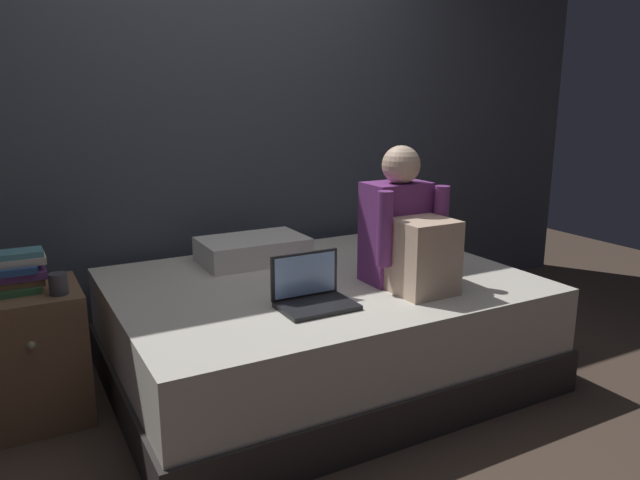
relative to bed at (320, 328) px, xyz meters
The scene contains 9 objects.
ground_plane 0.44m from the bed, 123.69° to the right, with size 8.00×8.00×0.00m, color #47382D.
wall_back 1.43m from the bed, 102.53° to the left, with size 5.60×0.10×2.70m, color #424751.
bed is the anchor object (origin of this frame).
nightstand 1.32m from the bed, 169.35° to the left, with size 0.44×0.46×0.59m.
person_sitting 0.66m from the bed, 42.88° to the right, with size 0.39×0.44×0.66m.
laptop 0.50m from the bed, 123.56° to the right, with size 0.32×0.23×0.22m.
pillow 0.58m from the bed, 110.39° to the left, with size 0.56×0.36×0.13m, color silver.
book_stack 1.40m from the bed, 169.52° to the left, with size 0.23×0.16×0.17m.
mug 1.24m from the bed, behind, with size 0.08×0.08×0.09m, color #3D3D42.
Camera 1 is at (-1.16, -2.19, 1.40)m, focal length 33.76 mm.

